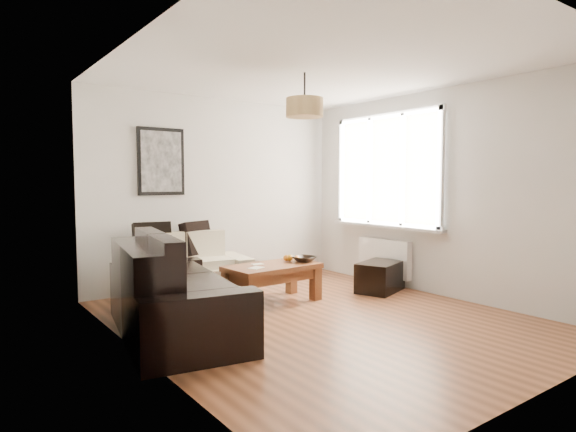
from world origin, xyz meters
TOP-DOWN VIEW (x-y plane):
  - floor at (0.00, 0.00)m, footprint 4.50×4.50m
  - ceiling at (0.00, 0.00)m, footprint 3.80×4.50m
  - wall_back at (0.00, 2.25)m, footprint 3.80×0.04m
  - wall_front at (0.00, -2.25)m, footprint 3.80×0.04m
  - wall_left at (-1.90, 0.00)m, footprint 0.04×4.50m
  - wall_right at (1.90, 0.00)m, footprint 0.04×4.50m
  - window_bay at (1.86, 0.80)m, footprint 0.14×1.90m
  - radiator at (1.82, 0.80)m, footprint 0.10×0.90m
  - poster at (-0.85, 2.22)m, footprint 0.62×0.04m
  - pendant_shade at (0.00, 0.30)m, footprint 0.40×0.40m
  - loveseat_cream at (-0.70, 1.78)m, footprint 1.60×1.04m
  - sofa_leather at (-1.43, 0.46)m, footprint 1.31×2.13m
  - coffee_table at (-0.02, 0.88)m, footprint 1.14×0.66m
  - ottoman at (1.45, 0.53)m, footprint 0.79×0.64m
  - cushion_left at (-1.08, 1.96)m, footprint 0.47×0.21m
  - cushion_right at (-0.49, 1.96)m, footprint 0.46×0.29m
  - fruit_bowl at (0.42, 0.83)m, footprint 0.34×0.34m
  - orange_a at (0.30, 0.98)m, footprint 0.09×0.09m
  - orange_b at (0.37, 0.92)m, footprint 0.06×0.06m
  - orange_c at (0.26, 0.99)m, footprint 0.10×0.10m
  - papers at (-0.31, 0.80)m, footprint 0.21×0.19m

SIDE VIEW (x-z plane):
  - floor at x=0.00m, z-range 0.00..0.00m
  - ottoman at x=1.45m, z-range 0.00..0.39m
  - coffee_table at x=-0.02m, z-range 0.00..0.45m
  - loveseat_cream at x=-0.70m, z-range 0.00..0.74m
  - radiator at x=1.82m, z-range 0.12..0.64m
  - sofa_leather at x=-1.43m, z-range 0.00..0.86m
  - papers at x=-0.31m, z-range 0.45..0.46m
  - fruit_bowl at x=0.42m, z-range 0.45..0.52m
  - orange_a at x=0.30m, z-range 0.45..0.53m
  - orange_c at x=0.26m, z-range 0.46..0.53m
  - orange_b at x=0.37m, z-range 0.46..0.52m
  - cushion_right at x=-0.49m, z-range 0.48..0.92m
  - cushion_left at x=-1.08m, z-range 0.48..0.94m
  - wall_back at x=0.00m, z-range 0.00..2.60m
  - wall_front at x=0.00m, z-range 0.00..2.60m
  - wall_left at x=-1.90m, z-range 0.00..2.60m
  - wall_right at x=1.90m, z-range 0.00..2.60m
  - window_bay at x=1.86m, z-range 0.80..2.40m
  - poster at x=-0.85m, z-range 1.26..2.13m
  - pendant_shade at x=0.00m, z-range 2.13..2.33m
  - ceiling at x=0.00m, z-range 2.60..2.60m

